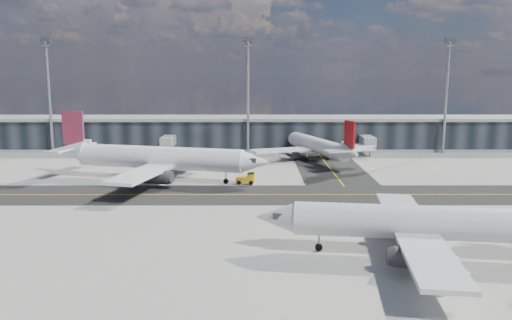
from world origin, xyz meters
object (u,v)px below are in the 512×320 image
Objects in this scene: baggage_tug at (247,178)px; airliner_near at (428,223)px; airliner_af at (157,158)px; airliner_redtail at (317,146)px; service_van at (337,153)px.

airliner_near is at bearing 37.53° from baggage_tug.
airliner_af is 1.23× the size of airliner_redtail.
service_van is at bearing 153.55° from baggage_tug.
airliner_near reaches higher than airliner_redtail.
service_van is (39.13, 28.17, -3.65)m from airliner_af.
airliner_af is 55.63m from airliner_near.
airliner_redtail is (33.34, 21.46, -0.75)m from airliner_af.
airliner_redtail is 9.81× the size of baggage_tug.
airliner_near is 68.68m from service_van.
service_van is (21.80, 31.86, -0.42)m from baggage_tug.
baggage_tug is at bearing 92.22° from airliner_af.
airliner_near reaches higher than service_van.
service_van is at bearing 139.99° from airliner_af.
airliner_near is at bearing 57.61° from airliner_af.
service_van is at bearing 30.04° from airliner_redtail.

